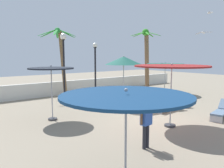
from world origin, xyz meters
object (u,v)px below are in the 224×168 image
Objects in this scene: patio_umbrella_0 at (126,99)px; palm_tree_2 at (61,53)px; lounge_chair_0 at (167,104)px; seagull_0 at (204,32)px; lamp_post_3 at (64,57)px; patio_umbrella_4 at (124,61)px; lounge_chair_1 at (222,111)px; patio_umbrella_2 at (51,72)px; patio_umbrella_3 at (165,65)px; palm_tree_0 at (146,52)px; guest_1 at (146,120)px; seagull_1 at (210,13)px; lamp_post_2 at (95,67)px; patio_umbrella_1 at (172,68)px; lounge_chair_2 at (176,98)px.

patio_umbrella_0 is 0.57× the size of palm_tree_2.
lounge_chair_0 is 5.85m from seagull_0.
lamp_post_3 is (3.76, 10.27, 0.81)m from patio_umbrella_0.
lounge_chair_1 is at bearing -70.62° from patio_umbrella_4.
patio_umbrella_2 is 0.59× the size of lamp_post_3.
lamp_post_3 is (-7.81, 2.14, 0.63)m from patio_umbrella_3.
palm_tree_0 is 3.44× the size of guest_1.
palm_tree_0 reaches higher than lamp_post_3.
seagull_0 reaches higher than lamp_post_3.
lamp_post_3 is at bearing 164.65° from patio_umbrella_3.
patio_umbrella_3 is at bearing 81.52° from seagull_0.
lamp_post_3 is at bearing 147.32° from seagull_1.
seagull_0 is at bearing -98.48° from patio_umbrella_3.
patio_umbrella_1 is at bearing -99.33° from lamp_post_2.
palm_tree_0 reaches higher than seagull_0.
patio_umbrella_2 is (-3.55, 4.15, -0.22)m from patio_umbrella_1.
lounge_chair_1 is (3.39, -10.26, -2.83)m from palm_tree_2.
palm_tree_0 is at bearing 22.27° from patio_umbrella_2.
guest_1 is at bearing -114.29° from lamp_post_2.
patio_umbrella_2 reaches higher than patio_umbrella_3.
lounge_chair_1 is 1.23× the size of guest_1.
patio_umbrella_1 is at bearing -139.72° from lounge_chair_0.
seagull_0 is (7.29, -5.61, 1.62)m from lamp_post_3.
guest_1 is (-6.67, -3.66, 0.57)m from lounge_chair_2.
patio_umbrella_2 reaches higher than lounge_chair_2.
patio_umbrella_2 is 0.52× the size of palm_tree_2.
seagull_0 is at bearing 42.77° from lounge_chair_1.
patio_umbrella_3 is (6.82, 5.74, -0.22)m from patio_umbrella_1.
patio_umbrella_3 is 5.85m from lamp_post_2.
patio_umbrella_3 is 4.92m from seagull_1.
patio_umbrella_1 is at bearing 20.84° from guest_1.
patio_umbrella_1 reaches higher than lounge_chair_2.
palm_tree_2 is 4.23× the size of seagull_0.
guest_1 is at bearing -144.44° from patio_umbrella_3.
palm_tree_0 is 1.09× the size of palm_tree_2.
lamp_post_2 is 8.63m from lounge_chair_1.
patio_umbrella_0 is at bearing -121.28° from lamp_post_2.
patio_umbrella_4 reaches higher than patio_umbrella_1.
patio_umbrella_1 is 0.57× the size of palm_tree_0.
lounge_chair_1 is at bearing -117.27° from palm_tree_0.
seagull_1 reaches higher than palm_tree_2.
patio_umbrella_4 is 0.68× the size of lamp_post_3.
patio_umbrella_2 is 6.48m from lounge_chair_0.
seagull_0 reaches higher than guest_1.
lounge_chair_1 is at bearing -14.58° from patio_umbrella_1.
palm_tree_2 reaches higher than lounge_chair_1.
lamp_post_3 is at bearing 79.81° from guest_1.
guest_1 is at bearing -159.88° from seagull_0.
lamp_post_3 reaches higher than patio_umbrella_0.
palm_tree_0 is at bearing 33.37° from patio_umbrella_4.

